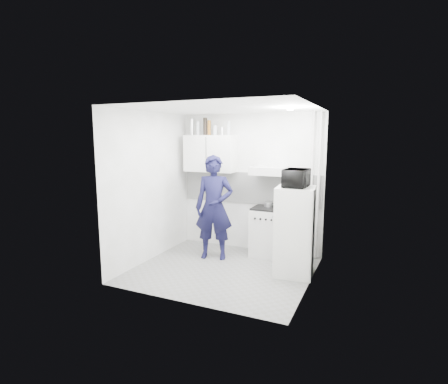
% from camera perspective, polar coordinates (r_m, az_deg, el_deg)
% --- Properties ---
extents(floor, '(2.80, 2.80, 0.00)m').
position_cam_1_polar(floor, '(5.89, -0.21, -12.60)').
color(floor, slate).
rests_on(floor, ground).
extents(ceiling, '(2.80, 2.80, 0.00)m').
position_cam_1_polar(ceiling, '(5.49, -0.23, 13.52)').
color(ceiling, white).
rests_on(ceiling, wall_back).
extents(wall_back, '(2.80, 0.00, 2.80)m').
position_cam_1_polar(wall_back, '(6.69, 4.20, 1.52)').
color(wall_back, white).
rests_on(wall_back, floor).
extents(wall_left, '(0.00, 2.60, 2.60)m').
position_cam_1_polar(wall_left, '(6.25, -12.00, 0.82)').
color(wall_left, white).
rests_on(wall_left, floor).
extents(wall_right, '(0.00, 2.60, 2.60)m').
position_cam_1_polar(wall_right, '(5.13, 14.17, -1.00)').
color(wall_right, white).
rests_on(wall_right, floor).
extents(person, '(0.77, 0.61, 1.86)m').
position_cam_1_polar(person, '(6.20, -1.63, -2.53)').
color(person, black).
rests_on(person, floor).
extents(stove, '(0.55, 0.55, 0.87)m').
position_cam_1_polar(stove, '(6.49, 7.12, -6.54)').
color(stove, beige).
rests_on(stove, floor).
extents(fridge, '(0.64, 0.64, 1.40)m').
position_cam_1_polar(fridge, '(5.62, 11.47, -6.30)').
color(fridge, white).
rests_on(fridge, floor).
extents(stove_top, '(0.52, 0.52, 0.03)m').
position_cam_1_polar(stove_top, '(6.38, 7.20, -2.62)').
color(stove_top, black).
rests_on(stove_top, stove).
extents(saucepan, '(0.15, 0.15, 0.09)m').
position_cam_1_polar(saucepan, '(6.43, 7.25, -1.99)').
color(saucepan, silver).
rests_on(saucepan, stove_top).
extents(microwave, '(0.51, 0.35, 0.28)m').
position_cam_1_polar(microwave, '(5.46, 11.74, 2.24)').
color(microwave, black).
rests_on(microwave, fridge).
extents(bottle_a, '(0.07, 0.07, 0.31)m').
position_cam_1_polar(bottle_a, '(6.96, -5.30, 10.51)').
color(bottle_a, silver).
rests_on(bottle_a, upper_cabinet).
extents(bottle_b, '(0.07, 0.07, 0.26)m').
position_cam_1_polar(bottle_b, '(6.89, -4.29, 10.33)').
color(bottle_b, '#B2B7BC').
rests_on(bottle_b, upper_cabinet).
extents(bottle_c, '(0.08, 0.08, 0.33)m').
position_cam_1_polar(bottle_c, '(6.82, -3.09, 10.64)').
color(bottle_c, black).
rests_on(bottle_c, upper_cabinet).
extents(bottle_d, '(0.06, 0.06, 0.28)m').
position_cam_1_polar(bottle_d, '(6.78, -2.44, 10.44)').
color(bottle_d, brown).
rests_on(bottle_d, upper_cabinet).
extents(canister_a, '(0.07, 0.07, 0.18)m').
position_cam_1_polar(canister_a, '(6.72, -1.46, 10.05)').
color(canister_a, '#B2B7BC').
rests_on(canister_a, upper_cabinet).
extents(canister_b, '(0.08, 0.08, 0.15)m').
position_cam_1_polar(canister_b, '(6.66, -0.37, 9.91)').
color(canister_b, silver).
rests_on(canister_b, upper_cabinet).
extents(bottle_e, '(0.06, 0.06, 0.26)m').
position_cam_1_polar(bottle_e, '(6.61, 0.76, 10.39)').
color(bottle_e, '#B2B7BC').
rests_on(bottle_e, upper_cabinet).
extents(upper_cabinet, '(1.00, 0.35, 0.70)m').
position_cam_1_polar(upper_cabinet, '(6.78, -2.26, 6.30)').
color(upper_cabinet, white).
rests_on(upper_cabinet, wall_back).
extents(range_hood, '(0.60, 0.50, 0.14)m').
position_cam_1_polar(range_hood, '(6.28, 7.32, 3.47)').
color(range_hood, beige).
rests_on(range_hood, wall_back).
extents(backsplash, '(2.74, 0.03, 0.60)m').
position_cam_1_polar(backsplash, '(6.69, 4.15, 0.65)').
color(backsplash, white).
rests_on(backsplash, wall_back).
extents(pipe_a, '(0.05, 0.05, 2.60)m').
position_cam_1_polar(pipe_a, '(6.29, 15.15, 0.76)').
color(pipe_a, beige).
rests_on(pipe_a, floor).
extents(pipe_b, '(0.04, 0.04, 2.60)m').
position_cam_1_polar(pipe_b, '(6.31, 14.07, 0.82)').
color(pipe_b, beige).
rests_on(pipe_b, floor).
extents(ceiling_spot_fixture, '(0.10, 0.10, 0.02)m').
position_cam_1_polar(ceiling_spot_fixture, '(5.35, 10.76, 13.16)').
color(ceiling_spot_fixture, white).
rests_on(ceiling_spot_fixture, ceiling).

